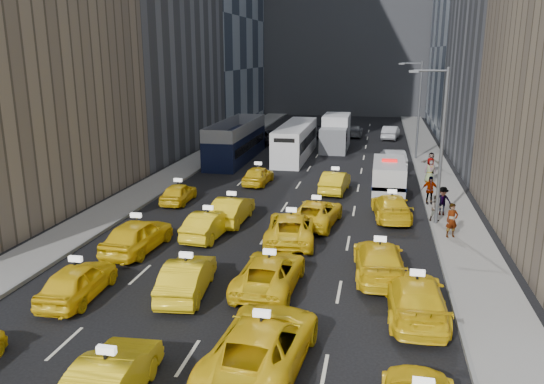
{
  "coord_description": "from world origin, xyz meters",
  "views": [
    {
      "loc": [
        5.81,
        -18.64,
        9.76
      ],
      "look_at": [
        -0.04,
        10.16,
        2.0
      ],
      "focal_mm": 35.0,
      "sensor_mm": 36.0,
      "label": 1
    }
  ],
  "objects_px": {
    "taxi_2": "(262,344)",
    "double_decker": "(236,141)",
    "pedestrian_0": "(452,220)",
    "city_bus": "(295,141)",
    "nypd_van": "(389,178)",
    "box_truck": "(336,133)",
    "taxi_1": "(109,381)"
  },
  "relations": [
    {
      "from": "nypd_van",
      "to": "taxi_2",
      "type": "bearing_deg",
      "value": -100.55
    },
    {
      "from": "taxi_1",
      "to": "nypd_van",
      "type": "xyz_separation_m",
      "value": [
        7.95,
        25.58,
        0.36
      ]
    },
    {
      "from": "taxi_1",
      "to": "double_decker",
      "type": "xyz_separation_m",
      "value": [
        -5.89,
        35.3,
        1.0
      ]
    },
    {
      "from": "taxi_1",
      "to": "pedestrian_0",
      "type": "relative_size",
      "value": 2.5
    },
    {
      "from": "nypd_van",
      "to": "pedestrian_0",
      "type": "bearing_deg",
      "value": -70.98
    },
    {
      "from": "taxi_2",
      "to": "pedestrian_0",
      "type": "height_order",
      "value": "pedestrian_0"
    },
    {
      "from": "double_decker",
      "to": "nypd_van",
      "type": "bearing_deg",
      "value": -42.81
    },
    {
      "from": "taxi_2",
      "to": "box_truck",
      "type": "bearing_deg",
      "value": -83.57
    },
    {
      "from": "nypd_van",
      "to": "city_bus",
      "type": "distance_m",
      "value": 14.78
    },
    {
      "from": "city_bus",
      "to": "box_truck",
      "type": "distance_m",
      "value": 6.19
    },
    {
      "from": "box_truck",
      "to": "taxi_1",
      "type": "bearing_deg",
      "value": -96.05
    },
    {
      "from": "nypd_van",
      "to": "pedestrian_0",
      "type": "xyz_separation_m",
      "value": [
        3.23,
        -9.19,
        -0.04
      ]
    },
    {
      "from": "double_decker",
      "to": "city_bus",
      "type": "height_order",
      "value": "double_decker"
    },
    {
      "from": "city_bus",
      "to": "box_truck",
      "type": "xyz_separation_m",
      "value": [
        3.37,
        5.2,
        0.15
      ]
    },
    {
      "from": "city_bus",
      "to": "double_decker",
      "type": "bearing_deg",
      "value": -161.95
    },
    {
      "from": "double_decker",
      "to": "box_truck",
      "type": "distance_m",
      "value": 11.4
    },
    {
      "from": "taxi_2",
      "to": "double_decker",
      "type": "height_order",
      "value": "double_decker"
    },
    {
      "from": "taxi_2",
      "to": "box_truck",
      "type": "relative_size",
      "value": 0.78
    },
    {
      "from": "box_truck",
      "to": "taxi_2",
      "type": "bearing_deg",
      "value": -90.83
    },
    {
      "from": "nypd_van",
      "to": "double_decker",
      "type": "height_order",
      "value": "double_decker"
    },
    {
      "from": "nypd_van",
      "to": "pedestrian_0",
      "type": "distance_m",
      "value": 9.74
    },
    {
      "from": "box_truck",
      "to": "pedestrian_0",
      "type": "relative_size",
      "value": 4.13
    },
    {
      "from": "double_decker",
      "to": "city_bus",
      "type": "xyz_separation_m",
      "value": [
        5.24,
        2.29,
        -0.2
      ]
    },
    {
      "from": "taxi_1",
      "to": "nypd_van",
      "type": "bearing_deg",
      "value": -111.35
    },
    {
      "from": "taxi_2",
      "to": "taxi_1",
      "type": "bearing_deg",
      "value": 40.06
    },
    {
      "from": "taxi_2",
      "to": "double_decker",
      "type": "xyz_separation_m",
      "value": [
        -9.72,
        32.6,
        0.93
      ]
    },
    {
      "from": "city_bus",
      "to": "taxi_1",
      "type": "bearing_deg",
      "value": -94.58
    },
    {
      "from": "pedestrian_0",
      "to": "nypd_van",
      "type": "bearing_deg",
      "value": 86.95
    },
    {
      "from": "taxi_1",
      "to": "nypd_van",
      "type": "distance_m",
      "value": 26.79
    },
    {
      "from": "city_bus",
      "to": "taxi_2",
      "type": "bearing_deg",
      "value": -88.26
    },
    {
      "from": "nypd_van",
      "to": "pedestrian_0",
      "type": "relative_size",
      "value": 3.11
    },
    {
      "from": "nypd_van",
      "to": "box_truck",
      "type": "relative_size",
      "value": 0.75
    }
  ]
}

